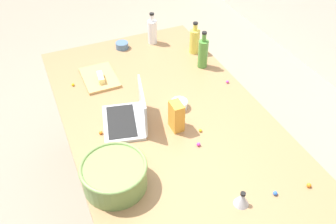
{
  "coord_description": "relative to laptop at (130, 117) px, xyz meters",
  "views": [
    {
      "loc": [
        1.41,
        -0.61,
        2.28
      ],
      "look_at": [
        0.0,
        0.0,
        0.95
      ],
      "focal_mm": 38.65,
      "sensor_mm": 36.0,
      "label": 1
    }
  ],
  "objects": [
    {
      "name": "island_counter",
      "position": [
        0.05,
        0.21,
        -0.5
      ],
      "size": [
        1.98,
        1.12,
        0.9
      ],
      "color": "#4C331E",
      "rests_on": "ground"
    },
    {
      "name": "candy_bag",
      "position": [
        0.14,
        0.22,
        0.04
      ],
      "size": [
        0.09,
        0.06,
        0.17
      ],
      "primitive_type": "cube",
      "color": "gold",
      "rests_on": "island_counter"
    },
    {
      "name": "candy_2",
      "position": [
        -0.47,
        -0.22,
        -0.04
      ],
      "size": [
        0.02,
        0.02,
        0.02
      ],
      "primitive_type": "sphere",
      "color": "yellow",
      "rests_on": "island_counter"
    },
    {
      "name": "candy_0",
      "position": [
        0.22,
        0.33,
        -0.04
      ],
      "size": [
        0.02,
        0.02,
        0.02
      ],
      "primitive_type": "sphere",
      "color": "yellow",
      "rests_on": "island_counter"
    },
    {
      "name": "laptop",
      "position": [
        0.0,
        0.0,
        0.0
      ],
      "size": [
        0.35,
        0.29,
        0.22
      ],
      "color": "#B7B7BC",
      "rests_on": "island_counter"
    },
    {
      "name": "bottle_olive",
      "position": [
        -0.35,
        0.64,
        0.06
      ],
      "size": [
        0.07,
        0.07,
        0.26
      ],
      "color": "#4C8C38",
      "rests_on": "island_counter"
    },
    {
      "name": "ramekin_medium",
      "position": [
        -0.01,
        0.31,
        -0.02
      ],
      "size": [
        0.1,
        0.1,
        0.05
      ],
      "primitive_type": "cylinder",
      "color": "white",
      "rests_on": "island_counter"
    },
    {
      "name": "bottle_vinegar",
      "position": [
        -0.78,
        0.44,
        0.05
      ],
      "size": [
        0.07,
        0.07,
        0.24
      ],
      "color": "white",
      "rests_on": "island_counter"
    },
    {
      "name": "mixing_bowl_large",
      "position": [
        0.38,
        -0.2,
        0.02
      ],
      "size": [
        0.31,
        0.31,
        0.14
      ],
      "color": "#72934C",
      "rests_on": "island_counter"
    },
    {
      "name": "candy_6",
      "position": [
        -0.11,
        0.7,
        -0.04
      ],
      "size": [
        0.02,
        0.02,
        0.02
      ],
      "primitive_type": "sphere",
      "color": "#CC3399",
      "rests_on": "island_counter"
    },
    {
      "name": "bottle_oil",
      "position": [
        -0.53,
        0.67,
        0.05
      ],
      "size": [
        0.07,
        0.07,
        0.23
      ],
      "color": "#DBC64C",
      "rests_on": "island_counter"
    },
    {
      "name": "ramekin_small",
      "position": [
        -0.79,
        0.21,
        -0.02
      ],
      "size": [
        0.09,
        0.09,
        0.05
      ],
      "primitive_type": "cylinder",
      "color": "slate",
      "rests_on": "island_counter"
    },
    {
      "name": "candy_1",
      "position": [
        0.73,
        0.45,
        -0.04
      ],
      "size": [
        0.02,
        0.02,
        0.02
      ],
      "primitive_type": "sphere",
      "color": "blue",
      "rests_on": "island_counter"
    },
    {
      "name": "candy_5",
      "position": [
        0.31,
        0.27,
        -0.04
      ],
      "size": [
        0.02,
        0.02,
        0.02
      ],
      "primitive_type": "sphere",
      "color": "#CC3399",
      "rests_on": "island_counter"
    },
    {
      "name": "cutting_board",
      "position": [
        -0.48,
        -0.05,
        -0.04
      ],
      "size": [
        0.3,
        0.21,
        0.02
      ],
      "primitive_type": "cube",
      "color": "tan",
      "rests_on": "island_counter"
    },
    {
      "name": "candy_4",
      "position": [
        0.02,
        -0.18,
        -0.04
      ],
      "size": [
        0.02,
        0.02,
        0.02
      ],
      "primitive_type": "sphere",
      "color": "orange",
      "rests_on": "island_counter"
    },
    {
      "name": "candy_3",
      "position": [
        0.76,
        0.63,
        -0.04
      ],
      "size": [
        0.02,
        0.02,
        0.02
      ],
      "primitive_type": "sphere",
      "color": "orange",
      "rests_on": "island_counter"
    },
    {
      "name": "kitchen_timer",
      "position": [
        0.71,
        0.28,
        -0.01
      ],
      "size": [
        0.07,
        0.07,
        0.08
      ],
      "color": "#B2B2B7",
      "rests_on": "island_counter"
    },
    {
      "name": "butter_stick_left",
      "position": [
        -0.44,
        -0.05,
        -0.01
      ],
      "size": [
        0.11,
        0.05,
        0.04
      ],
      "primitive_type": "cube",
      "rotation": [
        0.0,
        0.0,
        -0.11
      ],
      "color": "#F4E58C",
      "rests_on": "cutting_board"
    },
    {
      "name": "ground_plane",
      "position": [
        0.05,
        0.21,
        -0.95
      ],
      "size": [
        12.0,
        12.0,
        0.0
      ],
      "primitive_type": "plane",
      "color": "gray"
    }
  ]
}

